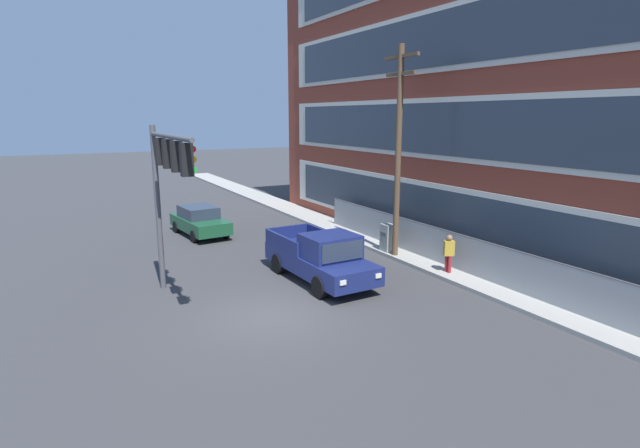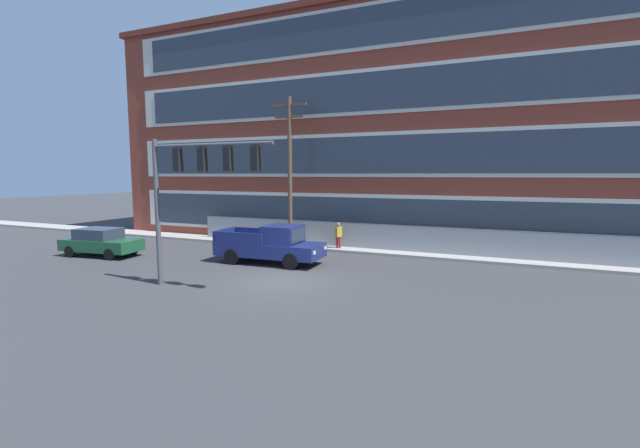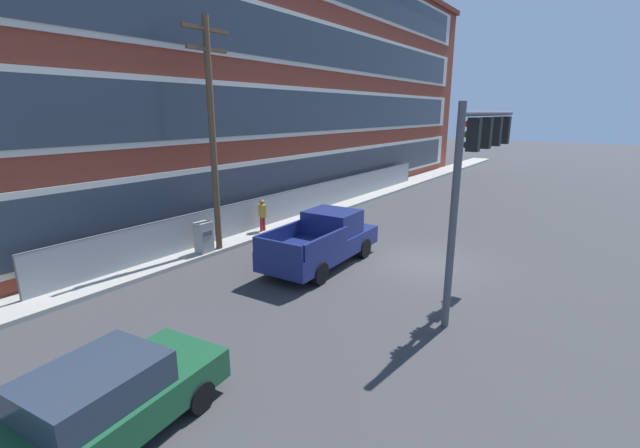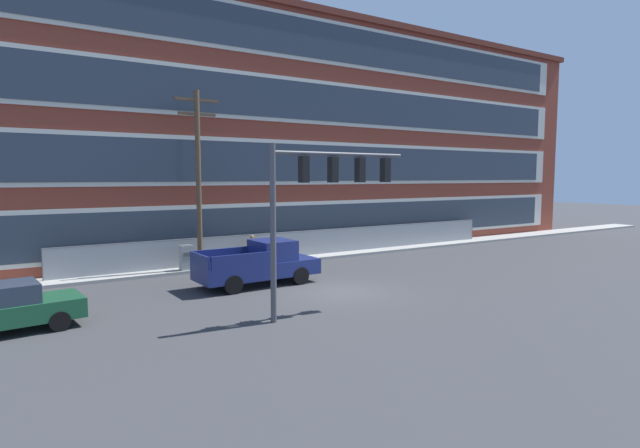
% 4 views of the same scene
% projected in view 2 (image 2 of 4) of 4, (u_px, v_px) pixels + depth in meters
% --- Properties ---
extents(ground_plane, '(160.00, 160.00, 0.00)m').
position_uv_depth(ground_plane, '(282.00, 282.00, 18.32)').
color(ground_plane, '#38383A').
extents(sidewalk_building_side, '(80.00, 1.99, 0.16)m').
position_uv_depth(sidewalk_building_side, '(348.00, 249.00, 25.87)').
color(sidewalk_building_side, '#9E9B93').
rests_on(sidewalk_building_side, ground).
extents(brick_mill_building, '(48.62, 10.06, 15.21)m').
position_uv_depth(brick_mill_building, '(458.00, 128.00, 28.02)').
color(brick_mill_building, brown).
rests_on(brick_mill_building, ground).
extents(chain_link_fence, '(28.71, 0.06, 1.65)m').
position_uv_depth(chain_link_fence, '(410.00, 240.00, 24.49)').
color(chain_link_fence, gray).
rests_on(chain_link_fence, ground).
extents(traffic_signal_mast, '(5.59, 0.43, 5.98)m').
position_uv_depth(traffic_signal_mast, '(193.00, 177.00, 16.60)').
color(traffic_signal_mast, '#4C4C51').
rests_on(traffic_signal_mast, ground).
extents(pickup_truck_navy, '(5.65, 2.36, 2.00)m').
position_uv_depth(pickup_truck_navy, '(272.00, 245.00, 21.95)').
color(pickup_truck_navy, navy).
rests_on(pickup_truck_navy, ground).
extents(sedan_dark_green, '(4.55, 2.31, 1.56)m').
position_uv_depth(sedan_dark_green, '(101.00, 242.00, 23.99)').
color(sedan_dark_green, '#194C2D').
rests_on(sedan_dark_green, ground).
extents(utility_pole_near_corner, '(2.23, 0.26, 9.21)m').
position_uv_depth(utility_pole_near_corner, '(290.00, 167.00, 26.05)').
color(utility_pole_near_corner, brown).
rests_on(utility_pole_near_corner, ground).
extents(electrical_cabinet, '(0.62, 0.52, 1.42)m').
position_uv_depth(electrical_cabinet, '(281.00, 236.00, 26.92)').
color(electrical_cabinet, '#939993').
rests_on(electrical_cabinet, ground).
extents(pedestrian_near_cabinet, '(0.39, 0.46, 1.69)m').
position_uv_depth(pedestrian_near_cabinet, '(338.00, 235.00, 25.60)').
color(pedestrian_near_cabinet, maroon).
rests_on(pedestrian_near_cabinet, ground).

